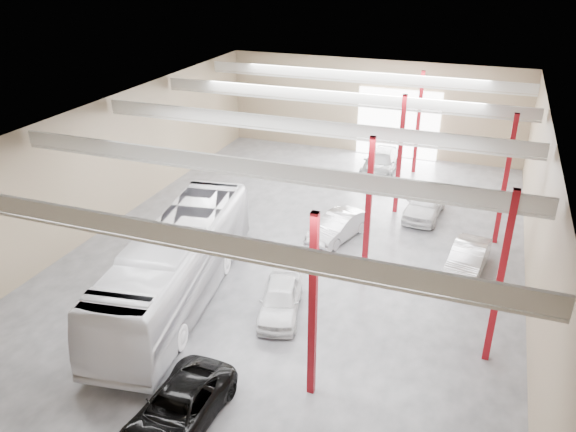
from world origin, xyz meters
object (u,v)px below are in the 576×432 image
Objects in this scene: black_sedan at (178,410)px; car_right_near at (467,259)px; car_row_c at (380,162)px; coach_bus at (178,264)px; car_right_far at (425,203)px; car_row_a at (280,299)px; car_row_b at (338,227)px.

black_sedan is 1.11× the size of car_right_near.
car_row_c reaches higher than black_sedan.
coach_bus reaches higher than car_right_far.
car_row_a is (4.60, 0.46, -1.06)m from coach_bus.
coach_bus is 4.75m from car_row_a.
car_row_b is (0.42, 7.50, 0.00)m from car_row_a.
black_sedan is 7.05m from car_row_a.
coach_bus is 15.43m from car_right_far.
car_right_near is 0.92× the size of car_right_far.
car_right_far reaches higher than car_row_b.
car_right_far is (9.00, 12.50, -0.96)m from coach_bus.
coach_bus is 7.61m from black_sedan.
car_row_b is 0.80× the size of car_row_c.
coach_bus reaches higher than car_row_c.
car_row_b is at bearing 72.83° from car_row_a.
car_row_c is at bearing 127.28° from car_right_far.
coach_bus reaches higher than car_row_b.
car_right_far is (3.87, -5.95, 0.03)m from car_row_c.
car_row_c is at bearing 74.38° from car_row_a.
car_right_near reaches higher than black_sedan.
black_sedan is at bearing -110.99° from car_row_a.
coach_bus is at bearing -105.41° from car_row_b.
car_row_b is 0.91× the size of car_right_far.
car_right_far is at bearing -58.58° from car_row_c.
car_right_far reaches higher than car_row_a.
car_row_b is at bearing 177.38° from car_right_near.
car_right_far is at bearing 56.00° from car_row_a.
car_row_a is at bearing -105.83° from car_right_far.
car_row_b is 0.98× the size of car_right_near.
coach_bus is at bearing -121.53° from car_right_far.
car_row_c is 7.10m from car_right_far.
car_row_b is (5.03, 7.96, -1.06)m from coach_bus.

